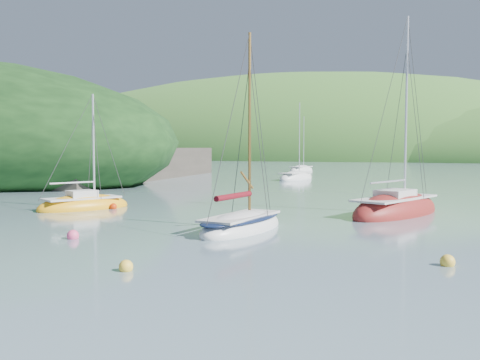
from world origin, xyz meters
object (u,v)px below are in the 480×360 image
at_px(daysailer_white, 242,226).
at_px(distant_sloop_a, 296,178).
at_px(sailboat_yellow, 84,206).
at_px(sloop_red, 396,211).
at_px(distant_sloop_c, 301,171).

xyz_separation_m(daysailer_white, distant_sloop_a, (-9.99, 35.24, -0.05)).
bearing_deg(distant_sloop_a, sailboat_yellow, -85.89).
bearing_deg(sloop_red, distant_sloop_c, 132.07).
bearing_deg(distant_sloop_c, sloop_red, -58.91).
relative_size(sailboat_yellow, distant_sloop_c, 0.82).
bearing_deg(sloop_red, distant_sloop_a, 136.79).
bearing_deg(sailboat_yellow, sloop_red, 40.54).
height_order(sloop_red, distant_sloop_a, sloop_red).
relative_size(daysailer_white, distant_sloop_c, 1.03).
bearing_deg(sloop_red, sailboat_yellow, -145.87).
distance_m(sloop_red, distant_sloop_c, 50.51).
height_order(sloop_red, sailboat_yellow, sloop_red).
xyz_separation_m(daysailer_white, sloop_red, (5.11, 8.31, 0.01)).
height_order(sailboat_yellow, distant_sloop_a, distant_sloop_a).
xyz_separation_m(distant_sloop_a, distant_sloop_c, (-5.88, 19.00, -0.00)).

